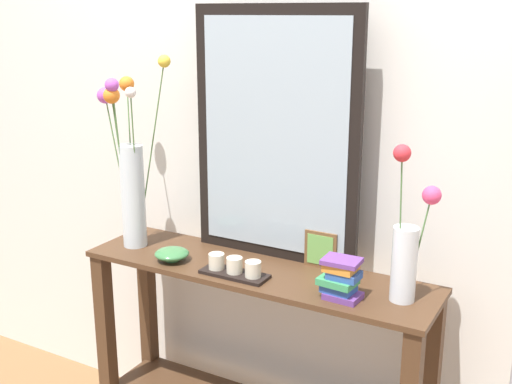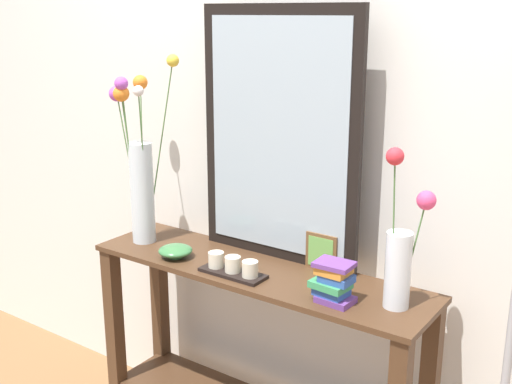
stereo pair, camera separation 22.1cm
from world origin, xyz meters
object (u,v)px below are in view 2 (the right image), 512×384
at_px(console_table, 256,352).
at_px(candle_tray, 233,267).
at_px(mirror_leaning, 278,137).
at_px(tall_vase_left, 140,170).
at_px(vase_right, 401,254).
at_px(decorative_bowl, 175,251).
at_px(book_stack, 333,282).
at_px(picture_frame_small, 321,252).

distance_m(console_table, candle_tray, 0.38).
height_order(mirror_leaning, candle_tray, mirror_leaning).
relative_size(mirror_leaning, tall_vase_left, 1.24).
relative_size(vase_right, decorative_bowl, 4.00).
relative_size(tall_vase_left, book_stack, 5.30).
height_order(tall_vase_left, vase_right, tall_vase_left).
relative_size(candle_tray, book_stack, 1.76).
bearing_deg(tall_vase_left, picture_frame_small, 11.20).
height_order(console_table, picture_frame_small, picture_frame_small).
relative_size(console_table, mirror_leaning, 1.43).
height_order(candle_tray, picture_frame_small, picture_frame_small).
height_order(tall_vase_left, decorative_bowl, tall_vase_left).
distance_m(vase_right, decorative_bowl, 0.86).
distance_m(mirror_leaning, book_stack, 0.57).
relative_size(tall_vase_left, candle_tray, 3.02).
xyz_separation_m(mirror_leaning, picture_frame_small, (0.20, -0.02, -0.39)).
relative_size(console_table, tall_vase_left, 1.78).
relative_size(tall_vase_left, picture_frame_small, 5.50).
bearing_deg(mirror_leaning, console_table, -89.57).
distance_m(candle_tray, book_stack, 0.39).
bearing_deg(vase_right, tall_vase_left, -178.75).
distance_m(picture_frame_small, book_stack, 0.26).
height_order(mirror_leaning, book_stack, mirror_leaning).
distance_m(mirror_leaning, decorative_bowl, 0.58).
bearing_deg(candle_tray, tall_vase_left, 172.02).
relative_size(console_table, picture_frame_small, 9.77).
distance_m(tall_vase_left, picture_frame_small, 0.78).
bearing_deg(book_stack, candle_tray, -178.26).
xyz_separation_m(console_table, picture_frame_small, (0.20, 0.12, 0.40)).
xyz_separation_m(tall_vase_left, book_stack, (0.89, -0.06, -0.22)).
xyz_separation_m(console_table, candle_tray, (-0.03, -0.09, 0.36)).
bearing_deg(tall_vase_left, book_stack, -3.77).
xyz_separation_m(vase_right, picture_frame_small, (-0.34, 0.12, -0.11)).
xyz_separation_m(mirror_leaning, candle_tray, (-0.03, -0.23, -0.43)).
bearing_deg(picture_frame_small, vase_right, -19.67).
height_order(mirror_leaning, decorative_bowl, mirror_leaning).
bearing_deg(console_table, vase_right, 0.15).
relative_size(decorative_bowl, book_stack, 0.91).
bearing_deg(tall_vase_left, console_table, 2.35).
bearing_deg(mirror_leaning, candle_tray, -97.96).
bearing_deg(candle_tray, console_table, 70.04).
xyz_separation_m(vase_right, decorative_bowl, (-0.84, -0.09, -0.15)).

